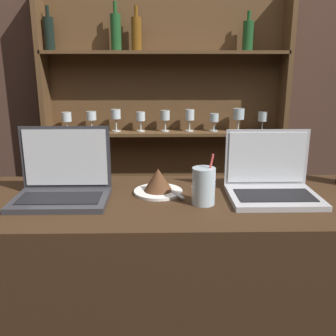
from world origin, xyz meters
TOP-DOWN VIEW (x-y plane):
  - bar_counter at (0.00, 0.27)m, footprint 1.70×0.53m
  - back_wall at (0.00, 1.57)m, footprint 7.00×0.06m
  - back_shelf at (0.00, 1.50)m, footprint 1.53×0.18m
  - laptop_near at (-0.35, 0.27)m, footprint 0.31×0.21m
  - laptop_far at (0.36, 0.29)m, footprint 0.30×0.23m
  - cake_plate at (-0.03, 0.32)m, footprint 0.17×0.18m
  - water_glass at (0.12, 0.22)m, footprint 0.08×0.08m

SIDE VIEW (x-z plane):
  - bar_counter at x=0.00m, z-range 0.00..1.08m
  - back_shelf at x=0.00m, z-range 0.05..2.03m
  - cake_plate at x=-0.03m, z-range 1.07..1.16m
  - laptop_far at x=0.36m, z-range 1.02..1.23m
  - laptop_near at x=-0.35m, z-range 1.01..1.25m
  - water_glass at x=0.12m, z-range 1.06..1.22m
  - back_wall at x=0.00m, z-range 0.00..2.70m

